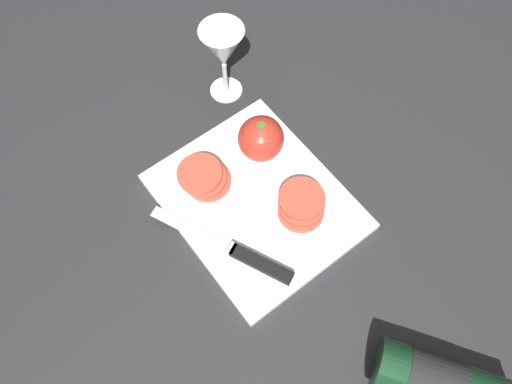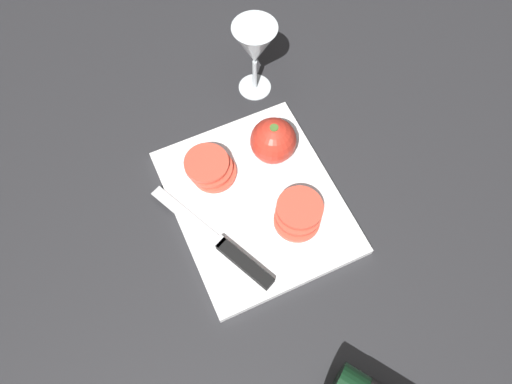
# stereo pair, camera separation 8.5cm
# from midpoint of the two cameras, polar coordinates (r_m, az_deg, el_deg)

# --- Properties ---
(ground_plane) EXTENTS (3.00, 3.00, 0.00)m
(ground_plane) POSITION_cam_midpoint_polar(r_m,az_deg,el_deg) (0.89, -4.52, -1.79)
(ground_plane) COLOR #28282B
(cutting_board) EXTENTS (0.34, 0.28, 0.02)m
(cutting_board) POSITION_cam_midpoint_polar(r_m,az_deg,el_deg) (0.88, -2.73, -1.36)
(cutting_board) COLOR white
(cutting_board) RESTS_ON ground_plane
(wine_glass) EXTENTS (0.08, 0.08, 0.16)m
(wine_glass) POSITION_cam_midpoint_polar(r_m,az_deg,el_deg) (0.94, -6.49, 15.57)
(wine_glass) COLOR silver
(wine_glass) RESTS_ON ground_plane
(whole_tomato) EXTENTS (0.08, 0.08, 0.08)m
(whole_tomato) POSITION_cam_midpoint_polar(r_m,az_deg,el_deg) (0.89, -2.17, 5.86)
(whole_tomato) COLOR red
(whole_tomato) RESTS_ON cutting_board
(knife) EXTENTS (0.25, 0.13, 0.01)m
(knife) POSITION_cam_midpoint_polar(r_m,az_deg,el_deg) (0.83, -3.85, -7.80)
(knife) COLOR silver
(knife) RESTS_ON cutting_board
(tomato_slice_stack_near) EXTENTS (0.09, 0.09, 0.03)m
(tomato_slice_stack_near) POSITION_cam_midpoint_polar(r_m,az_deg,el_deg) (0.89, -8.67, 1.38)
(tomato_slice_stack_near) COLOR #DB4C38
(tomato_slice_stack_near) RESTS_ON cutting_board
(tomato_slice_stack_far) EXTENTS (0.09, 0.09, 0.03)m
(tomato_slice_stack_far) POSITION_cam_midpoint_polar(r_m,az_deg,el_deg) (0.86, 2.41, -1.76)
(tomato_slice_stack_far) COLOR #DB4C38
(tomato_slice_stack_far) RESTS_ON cutting_board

